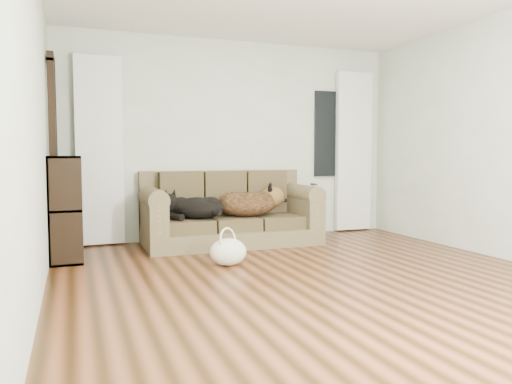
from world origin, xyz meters
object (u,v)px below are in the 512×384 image
object	(u,v)px
tote_bag	(228,250)
bookshelf	(66,212)
sofa	(231,208)
dog_black_lab	(194,208)
dog_shepherd	(250,205)

from	to	relation	value
tote_bag	bookshelf	size ratio (longest dim) A/B	0.34
sofa	tote_bag	size ratio (longest dim) A/B	5.64
dog_black_lab	tote_bag	distance (m)	1.10
dog_black_lab	tote_bag	xyz separation A→B (m)	(0.10, -1.05, -0.32)
sofa	bookshelf	world-z (taller)	bookshelf
dog_black_lab	tote_bag	size ratio (longest dim) A/B	1.66
sofa	dog_shepherd	xyz separation A→B (m)	(0.23, -0.06, 0.04)
dog_shepherd	bookshelf	world-z (taller)	bookshelf
dog_shepherd	tote_bag	size ratio (longest dim) A/B	1.99
dog_shepherd	dog_black_lab	bearing A→B (deg)	8.37
dog_shepherd	tote_bag	distance (m)	1.29
dog_shepherd	tote_bag	xyz separation A→B (m)	(-0.61, -1.08, -0.33)
dog_black_lab	dog_shepherd	size ratio (longest dim) A/B	0.84
sofa	bookshelf	bearing A→B (deg)	-173.80
tote_bag	dog_shepherd	bearing A→B (deg)	60.43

